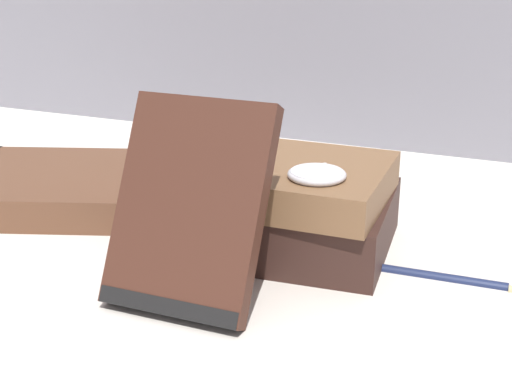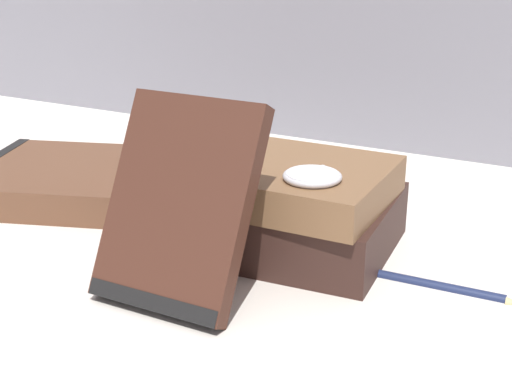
{
  "view_description": "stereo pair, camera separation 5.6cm",
  "coord_description": "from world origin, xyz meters",
  "px_view_note": "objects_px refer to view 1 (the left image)",
  "views": [
    {
      "loc": [
        0.19,
        -0.52,
        0.26
      ],
      "look_at": [
        -0.02,
        -0.0,
        0.05
      ],
      "focal_mm": 50.0,
      "sensor_mm": 36.0,
      "label": 1
    },
    {
      "loc": [
        0.24,
        -0.5,
        0.26
      ],
      "look_at": [
        -0.02,
        -0.0,
        0.05
      ],
      "focal_mm": 50.0,
      "sensor_mm": 36.0,
      "label": 2
    }
  ],
  "objects_px": {
    "book_flat_top": "(274,178)",
    "pocket_watch": "(317,174)",
    "book_flat_bottom": "(275,217)",
    "book_leaning_front": "(189,213)",
    "book_side_left": "(69,187)",
    "reading_glasses": "(264,191)",
    "fountain_pen": "(444,273)"
  },
  "relations": [
    {
      "from": "book_flat_top",
      "to": "pocket_watch",
      "type": "distance_m",
      "value": 0.06
    },
    {
      "from": "book_flat_bottom",
      "to": "book_leaning_front",
      "type": "relative_size",
      "value": 1.33
    },
    {
      "from": "book_flat_bottom",
      "to": "pocket_watch",
      "type": "bearing_deg",
      "value": -40.9
    },
    {
      "from": "book_flat_top",
      "to": "pocket_watch",
      "type": "bearing_deg",
      "value": -32.35
    },
    {
      "from": "book_flat_top",
      "to": "pocket_watch",
      "type": "relative_size",
      "value": 3.47
    },
    {
      "from": "book_side_left",
      "to": "book_flat_bottom",
      "type": "bearing_deg",
      "value": -23.23
    },
    {
      "from": "book_side_left",
      "to": "pocket_watch",
      "type": "distance_m",
      "value": 0.29
    },
    {
      "from": "book_flat_bottom",
      "to": "book_side_left",
      "type": "xyz_separation_m",
      "value": [
        -0.23,
        0.02,
        -0.01
      ]
    },
    {
      "from": "reading_glasses",
      "to": "fountain_pen",
      "type": "xyz_separation_m",
      "value": [
        0.2,
        -0.13,
        0.0
      ]
    },
    {
      "from": "pocket_watch",
      "to": "fountain_pen",
      "type": "distance_m",
      "value": 0.13
    },
    {
      "from": "book_flat_bottom",
      "to": "pocket_watch",
      "type": "relative_size",
      "value": 3.98
    },
    {
      "from": "book_side_left",
      "to": "pocket_watch",
      "type": "xyz_separation_m",
      "value": [
        0.27,
        -0.05,
        0.06
      ]
    },
    {
      "from": "book_flat_bottom",
      "to": "reading_glasses",
      "type": "distance_m",
      "value": 0.13
    },
    {
      "from": "fountain_pen",
      "to": "book_flat_bottom",
      "type": "bearing_deg",
      "value": 172.45
    },
    {
      "from": "book_flat_bottom",
      "to": "reading_glasses",
      "type": "xyz_separation_m",
      "value": [
        -0.06,
        0.11,
        -0.02
      ]
    },
    {
      "from": "book_side_left",
      "to": "fountain_pen",
      "type": "xyz_separation_m",
      "value": [
        0.38,
        -0.03,
        -0.01
      ]
    },
    {
      "from": "book_leaning_front",
      "to": "pocket_watch",
      "type": "bearing_deg",
      "value": 49.83
    },
    {
      "from": "book_flat_top",
      "to": "fountain_pen",
      "type": "xyz_separation_m",
      "value": [
        0.15,
        -0.01,
        -0.06
      ]
    },
    {
      "from": "book_flat_top",
      "to": "fountain_pen",
      "type": "height_order",
      "value": "book_flat_top"
    },
    {
      "from": "book_flat_top",
      "to": "book_leaning_front",
      "type": "height_order",
      "value": "book_leaning_front"
    },
    {
      "from": "fountain_pen",
      "to": "reading_glasses",
      "type": "bearing_deg",
      "value": 145.77
    },
    {
      "from": "book_leaning_front",
      "to": "reading_glasses",
      "type": "bearing_deg",
      "value": 98.14
    },
    {
      "from": "pocket_watch",
      "to": "reading_glasses",
      "type": "xyz_separation_m",
      "value": [
        -0.1,
        0.15,
        -0.08
      ]
    },
    {
      "from": "book_side_left",
      "to": "fountain_pen",
      "type": "height_order",
      "value": "book_side_left"
    },
    {
      "from": "book_flat_top",
      "to": "book_side_left",
      "type": "relative_size",
      "value": 0.61
    },
    {
      "from": "book_side_left",
      "to": "fountain_pen",
      "type": "distance_m",
      "value": 0.38
    },
    {
      "from": "book_flat_bottom",
      "to": "fountain_pen",
      "type": "distance_m",
      "value": 0.15
    },
    {
      "from": "reading_glasses",
      "to": "book_flat_bottom",
      "type": "bearing_deg",
      "value": -80.08
    },
    {
      "from": "pocket_watch",
      "to": "fountain_pen",
      "type": "bearing_deg",
      "value": 12.0
    },
    {
      "from": "book_flat_bottom",
      "to": "reading_glasses",
      "type": "bearing_deg",
      "value": 111.78
    },
    {
      "from": "pocket_watch",
      "to": "fountain_pen",
      "type": "xyz_separation_m",
      "value": [
        0.1,
        0.02,
        -0.08
      ]
    },
    {
      "from": "book_flat_bottom",
      "to": "book_leaning_front",
      "type": "height_order",
      "value": "book_leaning_front"
    }
  ]
}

